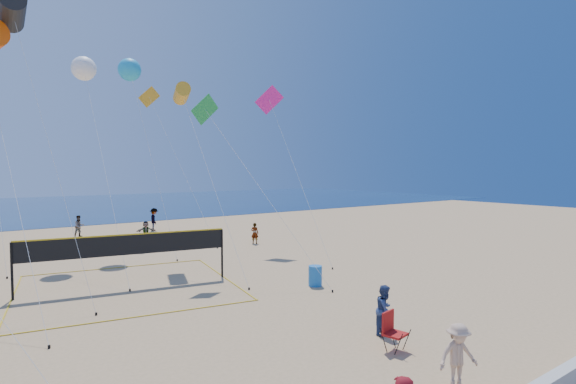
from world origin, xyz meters
TOP-DOWN VIEW (x-y plane):
  - ocean at (0.00, 62.00)m, footprint 140.00×50.00m
  - bystander_a at (3.90, 2.11)m, footprint 0.95×0.86m
  - bystander_b at (2.61, -1.35)m, footprint 1.17×0.92m
  - far_person_1 at (3.81, 24.88)m, footprint 1.42×0.63m
  - far_person_2 at (9.71, 19.36)m, footprint 0.62×0.64m
  - far_person_3 at (0.35, 30.17)m, footprint 0.92×0.78m
  - far_person_4 at (6.27, 30.10)m, footprint 0.98×1.38m
  - camp_chair at (3.08, 1.11)m, footprint 0.71×0.84m
  - trash_barrel at (5.87, 8.00)m, footprint 0.66×0.66m
  - volleyball_net at (-1.10, 12.75)m, footprint 10.42×10.29m
  - kite_1 at (-5.03, 14.92)m, footprint 2.47×6.70m
  - kite_2 at (3.45, 17.18)m, footprint 1.39×9.12m
  - kite_4 at (3.17, 12.84)m, footprint 3.63×6.65m
  - kite_5 at (10.01, 17.65)m, footprint 2.24×8.53m
  - kite_6 at (-0.86, 21.57)m, footprint 1.60×10.38m
  - kite_7 at (2.10, 22.42)m, footprint 1.80×6.47m
  - kite_9 at (4.53, 24.98)m, footprint 3.16×6.33m

SIDE VIEW (x-z plane):
  - ocean at x=0.00m, z-range 0.00..0.03m
  - trash_barrel at x=5.87m, z-range 0.00..0.92m
  - camp_chair at x=3.08m, z-range 0.01..1.27m
  - far_person_1 at x=3.81m, z-range 0.00..1.48m
  - far_person_2 at x=9.71m, z-range 0.00..1.48m
  - bystander_b at x=2.61m, z-range 0.00..1.58m
  - bystander_a at x=3.90m, z-range 0.00..1.59m
  - far_person_3 at x=0.35m, z-range 0.00..1.67m
  - far_person_4 at x=6.27m, z-range 0.00..1.94m
  - volleyball_net at x=-1.10m, z-range 0.45..2.85m
  - kite_4 at x=3.17m, z-range 3.24..12.32m
  - kite_5 at x=10.01m, z-range 4.04..15.00m
  - kite_2 at x=3.45m, z-range 4.53..14.72m
  - kite_9 at x=4.53m, z-range 4.21..15.59m
  - kite_6 at x=-0.86m, z-range 5.28..17.27m
  - kite_7 at x=2.10m, z-range 5.50..17.97m
  - kite_1 at x=-5.03m, z-range 5.65..18.31m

